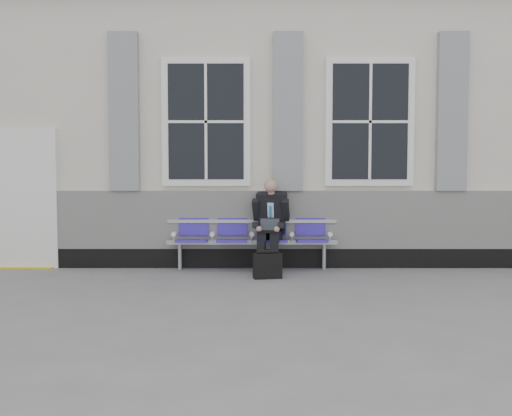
{
  "coord_description": "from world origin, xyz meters",
  "views": [
    {
      "loc": [
        -1.38,
        -7.32,
        1.5
      ],
      "look_at": [
        -1.39,
        0.9,
        0.97
      ],
      "focal_mm": 40.0,
      "sensor_mm": 36.0,
      "label": 1
    }
  ],
  "objects": [
    {
      "name": "station_building",
      "position": [
        -0.02,
        3.47,
        2.22
      ],
      "size": [
        14.4,
        4.4,
        4.49
      ],
      "color": "beige",
      "rests_on": "ground"
    },
    {
      "name": "ground",
      "position": [
        0.0,
        0.0,
        0.0
      ],
      "size": [
        70.0,
        70.0,
        0.0
      ],
      "primitive_type": "plane",
      "color": "slate",
      "rests_on": "ground"
    },
    {
      "name": "businessman",
      "position": [
        -1.17,
        1.19,
        0.75
      ],
      "size": [
        0.58,
        0.78,
        1.38
      ],
      "color": "black",
      "rests_on": "ground"
    },
    {
      "name": "bench",
      "position": [
        -1.45,
        1.32,
        0.55
      ],
      "size": [
        2.6,
        0.47,
        0.91
      ],
      "color": "#9EA0A3",
      "rests_on": "ground"
    },
    {
      "name": "briefcase",
      "position": [
        -1.23,
        0.58,
        0.19
      ],
      "size": [
        0.42,
        0.23,
        0.4
      ],
      "color": "black",
      "rests_on": "ground"
    }
  ]
}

